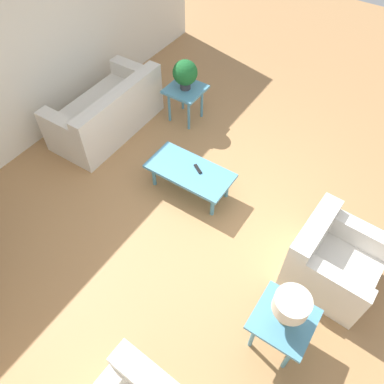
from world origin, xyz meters
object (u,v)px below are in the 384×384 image
at_px(potted_plant, 185,73).
at_px(armchair, 331,261).
at_px(side_table_plant, 185,93).
at_px(sofa, 108,113).
at_px(table_lamp, 291,306).
at_px(side_table_lamp, 283,322).
at_px(coffee_table, 190,172).

bearing_deg(potted_plant, armchair, 153.67).
xyz_separation_m(armchair, side_table_plant, (2.80, -1.39, 0.16)).
bearing_deg(armchair, sofa, 84.62).
bearing_deg(potted_plant, side_table_plant, 0.00).
bearing_deg(sofa, armchair, 80.78).
bearing_deg(armchair, table_lamp, 174.48).
relative_size(side_table_lamp, potted_plant, 1.26).
relative_size(coffee_table, table_lamp, 2.73).
relative_size(sofa, side_table_lamp, 3.09).
bearing_deg(armchair, potted_plant, 66.81).
height_order(coffee_table, potted_plant, potted_plant).
height_order(sofa, potted_plant, potted_plant).
xyz_separation_m(sofa, coffee_table, (-1.68, 0.34, 0.03)).
bearing_deg(side_table_lamp, potted_plant, -41.29).
xyz_separation_m(sofa, armchair, (-3.61, 0.54, 0.00)).
bearing_deg(potted_plant, coffee_table, 126.48).
height_order(sofa, side_table_plant, sofa).
xyz_separation_m(armchair, table_lamp, (0.14, 0.95, 0.52)).
bearing_deg(sofa, potted_plant, 135.64).
xyz_separation_m(armchair, potted_plant, (2.80, -1.39, 0.49)).
bearing_deg(sofa, coffee_table, 77.93).
distance_m(side_table_plant, potted_plant, 0.34).
height_order(side_table_lamp, potted_plant, potted_plant).
distance_m(sofa, coffee_table, 1.72).
height_order(sofa, coffee_table, sofa).
bearing_deg(armchair, coffee_table, 87.15).
bearing_deg(side_table_lamp, side_table_plant, -41.29).
xyz_separation_m(coffee_table, side_table_plant, (0.88, -1.18, 0.13)).
distance_m(sofa, side_table_lamp, 3.77).
xyz_separation_m(armchair, coffee_table, (1.92, -0.20, 0.03)).
bearing_deg(sofa, table_lamp, 66.07).
bearing_deg(coffee_table, potted_plant, -53.52).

